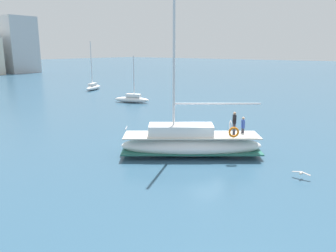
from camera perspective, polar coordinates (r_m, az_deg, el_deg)
The scene contains 5 objects.
ground_plane at distance 23.62m, azimuth 5.81°, elevation -4.74°, with size 400.00×400.00×0.00m, color #2D516B.
main_sailboat at distance 22.97m, azimuth 3.78°, elevation -2.87°, with size 7.74×9.09×11.94m.
moored_sloop_near at distance 46.00m, azimuth -6.14°, elevation 4.61°, with size 2.83×5.08×6.25m.
moored_cutter_left at distance 61.52m, azimuth -12.57°, elevation 6.54°, with size 5.19×3.27×8.45m.
seagull at distance 20.49m, azimuth 21.69°, elevation -7.42°, with size 0.47×1.01×0.17m.
Camera 1 is at (-19.21, -11.74, 7.17)m, focal length 35.88 mm.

